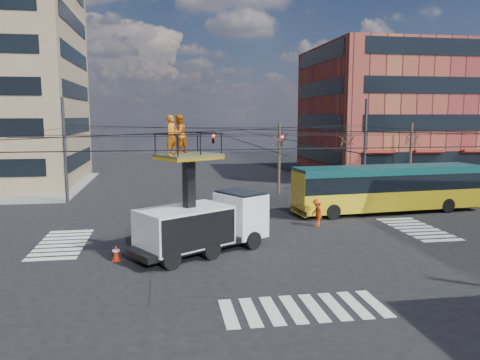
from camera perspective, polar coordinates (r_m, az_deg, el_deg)
name	(u,v)px	position (r m, az deg, el deg)	size (l,w,h in m)	color
ground	(250,236)	(26.17, 1.27, -6.83)	(120.00, 120.00, 0.00)	black
sidewalk_ne	(407,178)	(52.99, 19.72, 0.28)	(18.00, 18.00, 0.12)	slate
crosswalks	(250,236)	(26.17, 1.27, -6.80)	(22.40, 22.40, 0.02)	silver
building_ne	(405,112)	(55.66, 19.45, 7.81)	(20.06, 16.06, 14.00)	maroon
overhead_network	(248,158)	(25.80, 0.98, 2.64)	(24.24, 24.24, 8.00)	#2D2D30
tree_a	(279,140)	(39.63, 4.81, 4.94)	(2.00, 2.00, 6.00)	#382B21
tree_b	(347,139)	(41.51, 12.90, 4.90)	(2.00, 2.00, 6.00)	#382B21
tree_c	(411,138)	(44.13, 20.16, 4.78)	(2.00, 2.00, 6.00)	#382B21
utility_truck	(203,209)	(22.71, -4.55, -3.59)	(7.18, 5.60, 6.69)	black
city_bus	(387,187)	(33.73, 17.53, -0.87)	(13.40, 3.70, 3.20)	gold
traffic_cone	(116,253)	(22.48, -14.87, -8.58)	(0.36, 0.36, 0.75)	red
worker_ground	(166,226)	(24.41, -8.97, -5.52)	(1.20, 0.50, 2.05)	orange
flagger	(317,212)	(28.65, 9.38, -3.92)	(1.08, 0.62, 1.67)	#E94D0E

